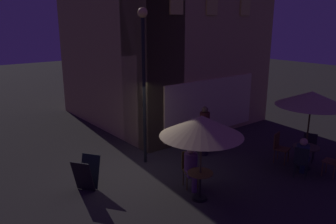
# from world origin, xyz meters

# --- Properties ---
(ground_plane) EXTENTS (60.00, 60.00, 0.00)m
(ground_plane) POSITION_xyz_m (0.00, 0.00, 0.00)
(ground_plane) COLOR #2D2927
(cafe_building) EXTENTS (6.67, 7.50, 7.45)m
(cafe_building) POSITION_xyz_m (3.19, 3.30, 3.72)
(cafe_building) COLOR tan
(cafe_building) RESTS_ON ground
(street_lamp_near_corner) EXTENTS (0.30, 0.30, 4.84)m
(street_lamp_near_corner) POSITION_xyz_m (0.69, 0.48, 3.18)
(street_lamp_near_corner) COLOR black
(street_lamp_near_corner) RESTS_ON ground
(menu_sandwich_board) EXTENTS (0.84, 0.82, 0.90)m
(menu_sandwich_board) POSITION_xyz_m (-1.61, -0.06, 0.46)
(menu_sandwich_board) COLOR black
(menu_sandwich_board) RESTS_ON ground
(cafe_table_0) EXTENTS (0.79, 0.79, 0.72)m
(cafe_table_0) POSITION_xyz_m (4.31, -3.00, 0.54)
(cafe_table_0) COLOR black
(cafe_table_0) RESTS_ON ground
(cafe_table_1) EXTENTS (0.65, 0.65, 0.75)m
(cafe_table_1) POSITION_xyz_m (0.44, -2.35, 0.52)
(cafe_table_1) COLOR black
(cafe_table_1) RESTS_ON ground
(patio_umbrella_0) EXTENTS (2.08, 2.08, 2.45)m
(patio_umbrella_0) POSITION_xyz_m (4.31, -3.00, 2.22)
(patio_umbrella_0) COLOR black
(patio_umbrella_0) RESTS_ON ground
(patio_umbrella_1) EXTENTS (2.08, 2.08, 2.25)m
(patio_umbrella_1) POSITION_xyz_m (0.44, -2.35, 1.99)
(patio_umbrella_1) COLOR black
(patio_umbrella_1) RESTS_ON ground
(cafe_chair_0) EXTENTS (0.53, 0.53, 0.88)m
(cafe_chair_0) POSITION_xyz_m (5.03, -2.72, 0.55)
(cafe_chair_0) COLOR #251F27
(cafe_chair_0) RESTS_ON ground
(cafe_chair_1) EXTENTS (0.53, 0.53, 0.97)m
(cafe_chair_1) POSITION_xyz_m (4.10, -2.20, 0.58)
(cafe_chair_1) COLOR brown
(cafe_chair_1) RESTS_ON ground
(cafe_chair_2) EXTENTS (0.51, 0.51, 0.95)m
(cafe_chair_2) POSITION_xyz_m (3.58, -3.29, 0.57)
(cafe_chair_2) COLOR black
(cafe_chair_2) RESTS_ON ground
(cafe_chair_3) EXTENTS (0.45, 0.45, 0.97)m
(cafe_chair_3) POSITION_xyz_m (4.40, -3.87, 0.58)
(cafe_chair_3) COLOR brown
(cafe_chair_3) RESTS_ON ground
(cafe_chair_4) EXTENTS (0.51, 0.51, 0.99)m
(cafe_chair_4) POSITION_xyz_m (0.73, -1.62, 0.59)
(cafe_chair_4) COLOR #4E3D14
(cafe_chair_4) RESTS_ON ground
(patron_seated_0) EXTENTS (0.55, 0.48, 1.21)m
(patron_seated_0) POSITION_xyz_m (3.71, -3.24, 0.69)
(patron_seated_0) COLOR #232D47
(patron_seated_0) RESTS_ON ground
(patron_seated_1) EXTENTS (0.47, 0.54, 1.22)m
(patron_seated_1) POSITION_xyz_m (0.68, -1.75, 0.70)
(patron_seated_1) COLOR #613966
(patron_seated_1) RESTS_ON ground
(patron_standing_2) EXTENTS (0.34, 0.34, 1.72)m
(patron_standing_2) POSITION_xyz_m (2.61, -0.27, 0.87)
(patron_standing_2) COLOR black
(patron_standing_2) RESTS_ON ground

